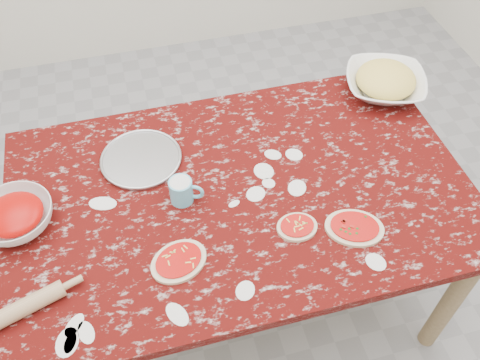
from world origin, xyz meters
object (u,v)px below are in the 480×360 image
Objects in this scene: worktable at (240,204)px; cheese_bowl at (385,84)px; rolling_pin at (20,309)px; sauce_bowl at (16,217)px; flour_mug at (182,191)px; pizza_tray at (141,159)px.

cheese_bowl is (0.71, 0.36, 0.12)m from worktable.
cheese_bowl is 1.57m from rolling_pin.
cheese_bowl reaches higher than sauce_bowl.
flour_mug is (-0.20, 0.01, 0.13)m from worktable.
rolling_pin is (0.01, -0.33, -0.01)m from sauce_bowl.
worktable is 0.40m from pizza_tray.
rolling_pin is (-0.41, -0.51, 0.02)m from pizza_tray.
worktable is 6.26× the size of rolling_pin.
flour_mug is (-0.91, -0.35, 0.01)m from cheese_bowl.
flour_mug reaches higher than cheese_bowl.
pizza_tray is (-0.31, 0.23, 0.09)m from worktable.
worktable is 0.79m from rolling_pin.
cheese_bowl is 1.26× the size of rolling_pin.
sauce_bowl is 0.97× the size of rolling_pin.
sauce_bowl is (-0.74, 0.04, 0.12)m from worktable.
worktable is at bearing -35.71° from pizza_tray.
rolling_pin reaches higher than worktable.
cheese_bowl is at bearing 21.07° from flour_mug.
pizza_tray is at bearing 117.57° from flour_mug.
cheese_bowl reaches higher than worktable.
flour_mug is 0.45× the size of rolling_pin.
sauce_bowl is at bearing 176.09° from flour_mug.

